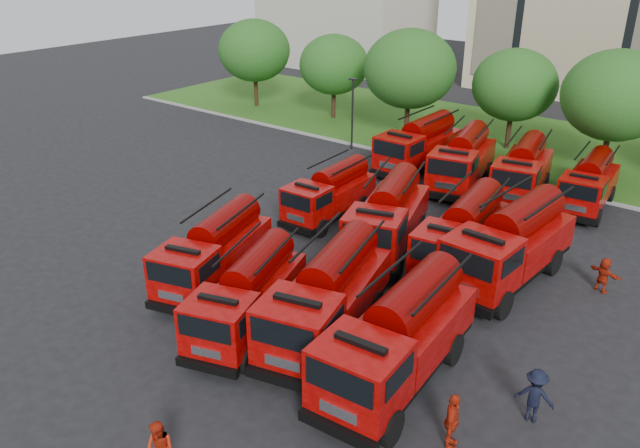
# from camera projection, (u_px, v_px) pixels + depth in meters

# --- Properties ---
(ground) EXTENTS (140.00, 140.00, 0.00)m
(ground) POSITION_uv_depth(u_px,v_px,m) (312.00, 285.00, 27.65)
(ground) COLOR black
(ground) RESTS_ON ground
(lawn) EXTENTS (70.00, 16.00, 0.12)m
(lawn) POSITION_uv_depth(u_px,v_px,m) (530.00, 145.00, 46.25)
(lawn) COLOR #2B5216
(lawn) RESTS_ON ground
(curb) EXTENTS (70.00, 0.30, 0.14)m
(curb) POSITION_uv_depth(u_px,v_px,m) (483.00, 174.00, 40.45)
(curb) COLOR gray
(curb) RESTS_ON ground
(side_building) EXTENTS (18.00, 12.00, 10.00)m
(side_building) POSITION_uv_depth(u_px,v_px,m) (345.00, 21.00, 73.84)
(side_building) COLOR #AEA89A
(side_building) RESTS_ON ground
(tree_0) EXTENTS (6.30, 6.30, 7.70)m
(tree_0) POSITION_uv_depth(u_px,v_px,m) (254.00, 50.00, 54.72)
(tree_0) COLOR #382314
(tree_0) RESTS_ON ground
(tree_1) EXTENTS (5.71, 5.71, 6.98)m
(tree_1) POSITION_uv_depth(u_px,v_px,m) (334.00, 65.00, 51.16)
(tree_1) COLOR #382314
(tree_1) RESTS_ON ground
(tree_2) EXTENTS (6.72, 6.72, 8.22)m
(tree_2) POSITION_uv_depth(u_px,v_px,m) (410.00, 69.00, 45.28)
(tree_2) COLOR #382314
(tree_2) RESTS_ON ground
(tree_3) EXTENTS (5.88, 5.88, 7.19)m
(tree_3) POSITION_uv_depth(u_px,v_px,m) (515.00, 85.00, 43.44)
(tree_3) COLOR #382314
(tree_3) RESTS_ON ground
(tree_4) EXTENTS (6.55, 6.55, 8.01)m
(tree_4) POSITION_uv_depth(u_px,v_px,m) (616.00, 96.00, 38.24)
(tree_4) COLOR #382314
(tree_4) RESTS_ON ground
(lamp_post_0) EXTENTS (0.60, 0.25, 5.11)m
(lamp_post_0) POSITION_uv_depth(u_px,v_px,m) (352.00, 110.00, 44.35)
(lamp_post_0) COLOR black
(lamp_post_0) RESTS_ON ground
(fire_truck_0) EXTENTS (4.17, 7.27, 3.14)m
(fire_truck_0) POSITION_uv_depth(u_px,v_px,m) (214.00, 251.00, 27.23)
(fire_truck_0) COLOR black
(fire_truck_0) RESTS_ON ground
(fire_truck_1) EXTENTS (4.28, 7.13, 3.07)m
(fire_truck_1) POSITION_uv_depth(u_px,v_px,m) (248.00, 295.00, 23.92)
(fire_truck_1) COLOR black
(fire_truck_1) RESTS_ON ground
(fire_truck_2) EXTENTS (4.44, 8.09, 3.50)m
(fire_truck_2) POSITION_uv_depth(u_px,v_px,m) (327.00, 296.00, 23.43)
(fire_truck_2) COLOR black
(fire_truck_2) RESTS_ON ground
(fire_truck_3) EXTENTS (3.29, 7.93, 3.53)m
(fire_truck_3) POSITION_uv_depth(u_px,v_px,m) (398.00, 337.00, 21.03)
(fire_truck_3) COLOR black
(fire_truck_3) RESTS_ON ground
(fire_truck_4) EXTENTS (2.55, 6.43, 2.89)m
(fire_truck_4) POSITION_uv_depth(u_px,v_px,m) (330.00, 193.00, 33.79)
(fire_truck_4) COLOR black
(fire_truck_4) RESTS_ON ground
(fire_truck_5) EXTENTS (4.69, 7.92, 3.41)m
(fire_truck_5) POSITION_uv_depth(u_px,v_px,m) (388.00, 217.00, 30.25)
(fire_truck_5) COLOR black
(fire_truck_5) RESTS_ON ground
(fire_truck_6) EXTENTS (3.54, 7.76, 3.41)m
(fire_truck_6) POSITION_uv_depth(u_px,v_px,m) (464.00, 234.00, 28.44)
(fire_truck_6) COLOR black
(fire_truck_6) RESTS_ON ground
(fire_truck_7) EXTENTS (3.38, 8.15, 3.63)m
(fire_truck_7) POSITION_uv_depth(u_px,v_px,m) (510.00, 244.00, 27.25)
(fire_truck_7) COLOR black
(fire_truck_7) RESTS_ON ground
(fire_truck_8) EXTENTS (2.80, 7.49, 3.40)m
(fire_truck_8) POSITION_uv_depth(u_px,v_px,m) (419.00, 145.00, 40.76)
(fire_truck_8) COLOR black
(fire_truck_8) RESTS_ON ground
(fire_truck_9) EXTENTS (4.06, 7.84, 3.40)m
(fire_truck_9) POSITION_uv_depth(u_px,v_px,m) (463.00, 160.00, 38.01)
(fire_truck_9) COLOR black
(fire_truck_9) RESTS_ON ground
(fire_truck_10) EXTENTS (3.77, 7.48, 3.25)m
(fire_truck_10) POSITION_uv_depth(u_px,v_px,m) (523.00, 170.00, 36.55)
(fire_truck_10) COLOR black
(fire_truck_10) RESTS_ON ground
(fire_truck_11) EXTENTS (2.83, 6.64, 2.94)m
(fire_truck_11) POSITION_uv_depth(u_px,v_px,m) (589.00, 183.00, 35.01)
(fire_truck_11) COLOR black
(fire_truck_11) RESTS_ON ground
(firefighter_0) EXTENTS (0.77, 0.67, 1.76)m
(firefighter_0) POSITION_uv_depth(u_px,v_px,m) (304.00, 375.00, 22.00)
(firefighter_0) COLOR black
(firefighter_0) RESTS_ON ground
(firefighter_2) EXTENTS (0.97, 1.27, 1.92)m
(firefighter_2) POSITION_uv_depth(u_px,v_px,m) (449.00, 446.00, 18.90)
(firefighter_2) COLOR #A8210C
(firefighter_2) RESTS_ON ground
(firefighter_3) EXTENTS (1.32, 0.84, 1.89)m
(firefighter_3) POSITION_uv_depth(u_px,v_px,m) (531.00, 419.00, 19.97)
(firefighter_3) COLOR black
(firefighter_3) RESTS_ON ground
(firefighter_4) EXTENTS (0.85, 0.98, 1.70)m
(firefighter_4) POSITION_uv_depth(u_px,v_px,m) (288.00, 290.00, 27.31)
(firefighter_4) COLOR #A8210C
(firefighter_4) RESTS_ON ground
(firefighter_5) EXTENTS (1.60, 1.08, 1.59)m
(firefighter_5) POSITION_uv_depth(u_px,v_px,m) (600.00, 291.00, 27.22)
(firefighter_5) COLOR #A8210C
(firefighter_5) RESTS_ON ground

